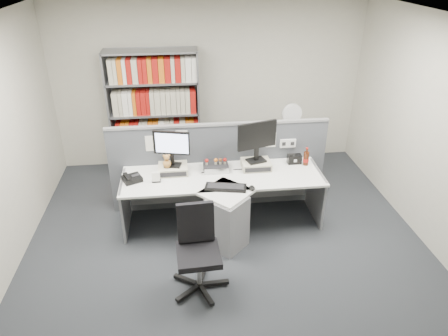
{
  "coord_description": "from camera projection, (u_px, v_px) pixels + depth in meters",
  "views": [
    {
      "loc": [
        -0.51,
        -3.79,
        3.3
      ],
      "look_at": [
        0.0,
        0.65,
        0.92
      ],
      "focal_mm": 32.92,
      "sensor_mm": 36.0,
      "label": 1
    }
  ],
  "objects": [
    {
      "name": "desk_phone",
      "position": [
        132.0,
        178.0,
        5.17
      ],
      "size": [
        0.28,
        0.27,
        0.1
      ],
      "color": "black",
      "rests_on": "desk"
    },
    {
      "name": "partition",
      "position": [
        219.0,
        165.0,
        5.72
      ],
      "size": [
        3.0,
        0.08,
        1.27
      ],
      "color": "#4C4F56",
      "rests_on": "ground"
    },
    {
      "name": "ground",
      "position": [
        230.0,
        261.0,
        4.93
      ],
      "size": [
        5.5,
        5.5,
        0.0
      ],
      "primitive_type": "plane",
      "color": "#303439",
      "rests_on": "ground"
    },
    {
      "name": "filing_cabinet",
      "position": [
        288.0,
        156.0,
        6.63
      ],
      "size": [
        0.45,
        0.61,
        0.7
      ],
      "color": "gray",
      "rests_on": "ground"
    },
    {
      "name": "desk",
      "position": [
        224.0,
        202.0,
        5.24
      ],
      "size": [
        2.6,
        1.2,
        0.72
      ],
      "color": "white",
      "rests_on": "ground"
    },
    {
      "name": "speaker",
      "position": [
        294.0,
        159.0,
        5.59
      ],
      "size": [
        0.19,
        0.1,
        0.13
      ],
      "primitive_type": "cube",
      "color": "black",
      "rests_on": "desk"
    },
    {
      "name": "desk_calendar",
      "position": [
        156.0,
        178.0,
        5.14
      ],
      "size": [
        0.11,
        0.08,
        0.13
      ],
      "color": "black",
      "rests_on": "desk"
    },
    {
      "name": "monitor_right",
      "position": [
        257.0,
        139.0,
        5.29
      ],
      "size": [
        0.53,
        0.24,
        0.55
      ],
      "color": "black",
      "rests_on": "monitor_riser_right"
    },
    {
      "name": "plush_toy",
      "position": [
        167.0,
        162.0,
        5.26
      ],
      "size": [
        0.11,
        0.11,
        0.18
      ],
      "color": "#AE7B3A",
      "rests_on": "monitor_riser_left"
    },
    {
      "name": "keyboard",
      "position": [
        226.0,
        187.0,
        5.02
      ],
      "size": [
        0.53,
        0.29,
        0.03
      ],
      "color": "black",
      "rests_on": "desk"
    },
    {
      "name": "mouse",
      "position": [
        252.0,
        188.0,
        4.99
      ],
      "size": [
        0.07,
        0.11,
        0.04
      ],
      "primitive_type": "ellipsoid",
      "color": "black",
      "rests_on": "desk"
    },
    {
      "name": "desktop_pc",
      "position": [
        216.0,
        166.0,
        5.44
      ],
      "size": [
        0.32,
        0.29,
        0.09
      ],
      "color": "black",
      "rests_on": "desk"
    },
    {
      "name": "monitor_riser_left",
      "position": [
        173.0,
        169.0,
        5.36
      ],
      "size": [
        0.38,
        0.31,
        0.1
      ],
      "color": "#BFB99E",
      "rests_on": "desk"
    },
    {
      "name": "cola_bottle",
      "position": [
        306.0,
        159.0,
        5.53
      ],
      "size": [
        0.08,
        0.08,
        0.25
      ],
      "color": "#3F190A",
      "rests_on": "desk"
    },
    {
      "name": "shelving_unit",
      "position": [
        155.0,
        115.0,
        6.52
      ],
      "size": [
        1.41,
        0.4,
        2.0
      ],
      "color": "gray",
      "rests_on": "ground"
    },
    {
      "name": "monitor_riser_right",
      "position": [
        256.0,
        165.0,
        5.47
      ],
      "size": [
        0.38,
        0.31,
        0.1
      ],
      "color": "#BFB99E",
      "rests_on": "desk"
    },
    {
      "name": "monitor_left",
      "position": [
        172.0,
        146.0,
        5.2
      ],
      "size": [
        0.46,
        0.2,
        0.48
      ],
      "color": "black",
      "rests_on": "monitor_riser_left"
    },
    {
      "name": "desk_fan",
      "position": [
        291.0,
        116.0,
        6.31
      ],
      "size": [
        0.32,
        0.19,
        0.54
      ],
      "color": "white",
      "rests_on": "filing_cabinet"
    },
    {
      "name": "office_chair",
      "position": [
        198.0,
        247.0,
        4.36
      ],
      "size": [
        0.61,
        0.63,
        0.95
      ],
      "color": "silver",
      "rests_on": "ground"
    },
    {
      "name": "room_shell",
      "position": [
        231.0,
        121.0,
        4.09
      ],
      "size": [
        5.04,
        5.54,
        2.72
      ],
      "color": "beige",
      "rests_on": "ground"
    },
    {
      "name": "figurines",
      "position": [
        217.0,
        161.0,
        5.38
      ],
      "size": [
        0.29,
        0.05,
        0.09
      ],
      "color": "#BFB99E",
      "rests_on": "desktop_pc"
    }
  ]
}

